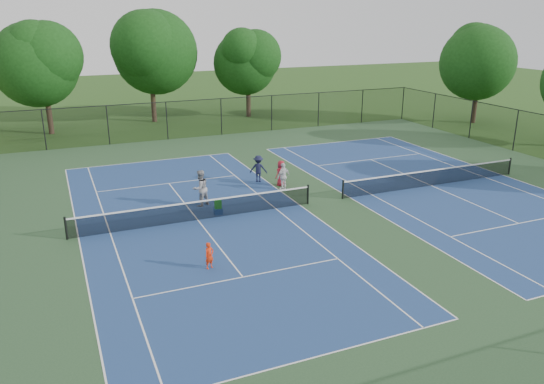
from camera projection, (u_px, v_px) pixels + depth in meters
name	position (u px, v px, depth m)	size (l,w,h in m)	color
ground	(325.00, 201.00, 28.26)	(140.00, 140.00, 0.00)	#234716
court_pad	(325.00, 201.00, 28.26)	(36.00, 36.00, 0.01)	#28472A
tennis_court_left	(198.00, 218.00, 25.64)	(12.00, 23.83, 1.07)	navy
tennis_court_right	(432.00, 184.00, 30.81)	(12.00, 23.83, 1.07)	navy
perimeter_fence	(326.00, 173.00, 27.75)	(36.08, 36.08, 3.02)	black
tree_back_a	(42.00, 60.00, 42.49)	(6.80, 6.80, 9.15)	#2D2116
tree_back_b	(150.00, 49.00, 47.39)	(7.60, 7.60, 10.03)	#2D2116
tree_back_c	(248.00, 59.00, 50.20)	(6.00, 6.00, 8.40)	#2D2116
tree_side_e	(480.00, 58.00, 47.14)	(6.60, 6.60, 8.87)	#2D2116
child_player	(209.00, 256.00, 20.63)	(0.40, 0.26, 1.09)	red
instructor	(200.00, 188.00, 27.33)	(0.93, 0.73, 1.92)	gray
bystander_a	(283.00, 176.00, 29.94)	(0.92, 0.38, 1.57)	white
bystander_b	(258.00, 169.00, 31.36)	(1.04, 0.60, 1.61)	#181B36
bystander_c	(281.00, 173.00, 30.68)	(0.73, 0.48, 1.50)	maroon
ball_crate	(218.00, 211.00, 26.40)	(0.41, 0.30, 0.32)	#16469B
ball_hopper	(218.00, 204.00, 26.28)	(0.34, 0.28, 0.44)	green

